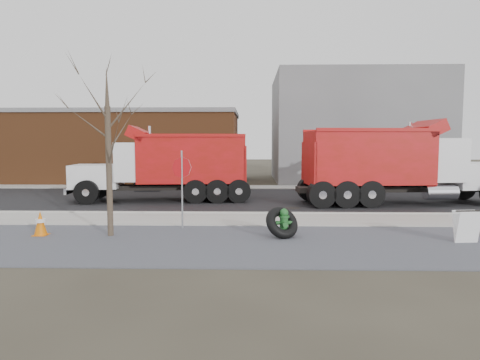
{
  "coord_description": "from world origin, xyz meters",
  "views": [
    {
      "loc": [
        1.16,
        -15.56,
        2.89
      ],
      "look_at": [
        0.71,
        1.62,
        1.4
      ],
      "focal_mm": 32.0,
      "sensor_mm": 36.0,
      "label": 1
    }
  ],
  "objects_px": {
    "sandwich_board": "(467,226)",
    "dump_truck_red_b": "(169,164)",
    "truck_tire": "(282,223)",
    "dump_truck_red_a": "(394,162)",
    "stop_sign": "(182,176)",
    "fire_hydrant": "(284,224)"
  },
  "relations": [
    {
      "from": "fire_hydrant",
      "to": "truck_tire",
      "type": "relative_size",
      "value": 0.68
    },
    {
      "from": "dump_truck_red_b",
      "to": "dump_truck_red_a",
      "type": "bearing_deg",
      "value": 170.11
    },
    {
      "from": "fire_hydrant",
      "to": "dump_truck_red_a",
      "type": "xyz_separation_m",
      "value": [
        5.71,
        7.34,
        1.57
      ]
    },
    {
      "from": "truck_tire",
      "to": "dump_truck_red_a",
      "type": "relative_size",
      "value": 0.14
    },
    {
      "from": "truck_tire",
      "to": "dump_truck_red_a",
      "type": "bearing_deg",
      "value": 51.98
    },
    {
      "from": "fire_hydrant",
      "to": "dump_truck_red_b",
      "type": "bearing_deg",
      "value": 115.43
    },
    {
      "from": "dump_truck_red_a",
      "to": "dump_truck_red_b",
      "type": "bearing_deg",
      "value": 170.07
    },
    {
      "from": "dump_truck_red_b",
      "to": "truck_tire",
      "type": "bearing_deg",
      "value": 115.96
    },
    {
      "from": "stop_sign",
      "to": "sandwich_board",
      "type": "relative_size",
      "value": 2.8
    },
    {
      "from": "fire_hydrant",
      "to": "dump_truck_red_b",
      "type": "distance_m",
      "value": 9.76
    },
    {
      "from": "sandwich_board",
      "to": "dump_truck_red_b",
      "type": "distance_m",
      "value": 13.63
    },
    {
      "from": "fire_hydrant",
      "to": "sandwich_board",
      "type": "height_order",
      "value": "sandwich_board"
    },
    {
      "from": "sandwich_board",
      "to": "dump_truck_red_b",
      "type": "relative_size",
      "value": 0.11
    },
    {
      "from": "sandwich_board",
      "to": "dump_truck_red_b",
      "type": "xyz_separation_m",
      "value": [
        -10.28,
        8.85,
        1.36
      ]
    },
    {
      "from": "truck_tire",
      "to": "dump_truck_red_a",
      "type": "distance_m",
      "value": 9.51
    },
    {
      "from": "dump_truck_red_b",
      "to": "stop_sign",
      "type": "bearing_deg",
      "value": 98.82
    },
    {
      "from": "truck_tire",
      "to": "fire_hydrant",
      "type": "bearing_deg",
      "value": 36.8
    },
    {
      "from": "truck_tire",
      "to": "dump_truck_red_a",
      "type": "xyz_separation_m",
      "value": [
        5.78,
        7.39,
        1.52
      ]
    },
    {
      "from": "truck_tire",
      "to": "dump_truck_red_b",
      "type": "bearing_deg",
      "value": 121.34
    },
    {
      "from": "truck_tire",
      "to": "sandwich_board",
      "type": "relative_size",
      "value": 1.42
    },
    {
      "from": "sandwich_board",
      "to": "dump_truck_red_a",
      "type": "distance_m",
      "value": 8.15
    },
    {
      "from": "dump_truck_red_a",
      "to": "truck_tire",
      "type": "bearing_deg",
      "value": -133.43
    }
  ]
}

